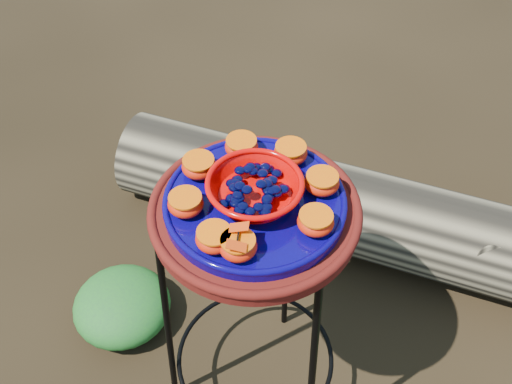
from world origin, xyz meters
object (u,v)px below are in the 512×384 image
at_px(plant_stand, 255,315).
at_px(cobalt_plate, 255,204).
at_px(red_bowl, 255,191).
at_px(terracotta_saucer, 255,213).
at_px(driftwood_log, 344,209).

distance_m(plant_stand, cobalt_plate, 0.39).
distance_m(cobalt_plate, red_bowl, 0.04).
bearing_deg(cobalt_plate, terracotta_saucer, 0.00).
xyz_separation_m(terracotta_saucer, driftwood_log, (0.05, 0.60, -0.58)).
distance_m(terracotta_saucer, driftwood_log, 0.83).
relative_size(cobalt_plate, red_bowl, 2.00).
bearing_deg(driftwood_log, red_bowl, -95.20).
bearing_deg(plant_stand, driftwood_log, 84.80).
bearing_deg(driftwood_log, terracotta_saucer, -95.20).
distance_m(plant_stand, terracotta_saucer, 0.37).
distance_m(terracotta_saucer, cobalt_plate, 0.03).
height_order(plant_stand, cobalt_plate, cobalt_plate).
height_order(plant_stand, driftwood_log, plant_stand).
relative_size(terracotta_saucer, cobalt_plate, 1.17).
bearing_deg(red_bowl, cobalt_plate, 0.00).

